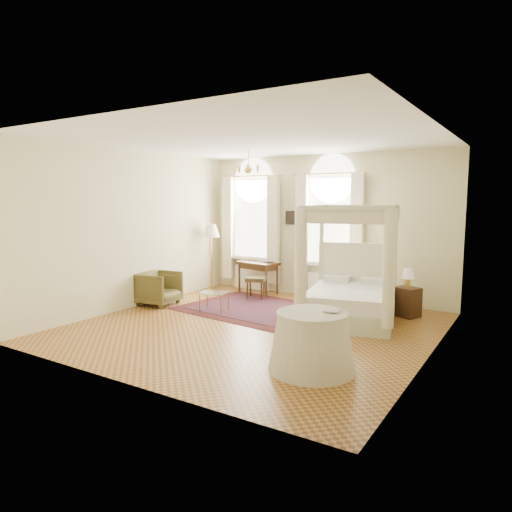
{
  "coord_description": "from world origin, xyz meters",
  "views": [
    {
      "loc": [
        4.27,
        -6.75,
        2.29
      ],
      "look_at": [
        -0.22,
        0.4,
        1.23
      ],
      "focal_mm": 32.0,
      "sensor_mm": 36.0,
      "label": 1
    }
  ],
  "objects_px": {
    "floor_lamp": "(211,234)",
    "nightstand": "(408,302)",
    "stool": "(256,281)",
    "coffee_table": "(214,294)",
    "side_table": "(312,342)",
    "writing_desk": "(258,266)",
    "armchair": "(159,288)",
    "canopy_bed": "(350,295)"
  },
  "relations": [
    {
      "from": "armchair",
      "to": "stool",
      "type": "bearing_deg",
      "value": -49.18
    },
    {
      "from": "armchair",
      "to": "side_table",
      "type": "distance_m",
      "value": 4.79
    },
    {
      "from": "floor_lamp",
      "to": "coffee_table",
      "type": "bearing_deg",
      "value": -51.14
    },
    {
      "from": "writing_desk",
      "to": "floor_lamp",
      "type": "bearing_deg",
      "value": -162.22
    },
    {
      "from": "armchair",
      "to": "coffee_table",
      "type": "bearing_deg",
      "value": -89.5
    },
    {
      "from": "coffee_table",
      "to": "side_table",
      "type": "xyz_separation_m",
      "value": [
        3.12,
        -1.93,
        0.04
      ]
    },
    {
      "from": "writing_desk",
      "to": "coffee_table",
      "type": "distance_m",
      "value": 2.08
    },
    {
      "from": "stool",
      "to": "side_table",
      "type": "height_order",
      "value": "side_table"
    },
    {
      "from": "stool",
      "to": "floor_lamp",
      "type": "height_order",
      "value": "floor_lamp"
    },
    {
      "from": "stool",
      "to": "armchair",
      "type": "distance_m",
      "value": 2.21
    },
    {
      "from": "canopy_bed",
      "to": "floor_lamp",
      "type": "distance_m",
      "value": 4.22
    },
    {
      "from": "nightstand",
      "to": "canopy_bed",
      "type": "bearing_deg",
      "value": -133.62
    },
    {
      "from": "floor_lamp",
      "to": "nightstand",
      "type": "bearing_deg",
      "value": -0.67
    },
    {
      "from": "armchair",
      "to": "floor_lamp",
      "type": "relative_size",
      "value": 0.48
    },
    {
      "from": "stool",
      "to": "armchair",
      "type": "height_order",
      "value": "armchair"
    },
    {
      "from": "writing_desk",
      "to": "nightstand",
      "type": "bearing_deg",
      "value": -6.57
    },
    {
      "from": "writing_desk",
      "to": "stool",
      "type": "relative_size",
      "value": 1.95
    },
    {
      "from": "nightstand",
      "to": "floor_lamp",
      "type": "distance_m",
      "value": 4.98
    },
    {
      "from": "canopy_bed",
      "to": "side_table",
      "type": "bearing_deg",
      "value": -80.11
    },
    {
      "from": "coffee_table",
      "to": "floor_lamp",
      "type": "relative_size",
      "value": 0.38
    },
    {
      "from": "canopy_bed",
      "to": "floor_lamp",
      "type": "bearing_deg",
      "value": 166.7
    },
    {
      "from": "nightstand",
      "to": "stool",
      "type": "relative_size",
      "value": 1.03
    },
    {
      "from": "nightstand",
      "to": "coffee_table",
      "type": "xyz_separation_m",
      "value": [
        -3.5,
        -1.62,
        0.06
      ]
    },
    {
      "from": "stool",
      "to": "armchair",
      "type": "relative_size",
      "value": 0.7
    },
    {
      "from": "nightstand",
      "to": "armchair",
      "type": "distance_m",
      "value": 5.18
    },
    {
      "from": "armchair",
      "to": "floor_lamp",
      "type": "height_order",
      "value": "floor_lamp"
    },
    {
      "from": "stool",
      "to": "floor_lamp",
      "type": "relative_size",
      "value": 0.34
    },
    {
      "from": "stool",
      "to": "armchair",
      "type": "xyz_separation_m",
      "value": [
        -1.46,
        -1.66,
        -0.05
      ]
    },
    {
      "from": "floor_lamp",
      "to": "side_table",
      "type": "distance_m",
      "value": 5.83
    },
    {
      "from": "coffee_table",
      "to": "side_table",
      "type": "distance_m",
      "value": 3.67
    },
    {
      "from": "stool",
      "to": "writing_desk",
      "type": "bearing_deg",
      "value": 117.38
    },
    {
      "from": "writing_desk",
      "to": "armchair",
      "type": "bearing_deg",
      "value": -117.15
    },
    {
      "from": "writing_desk",
      "to": "floor_lamp",
      "type": "height_order",
      "value": "floor_lamp"
    },
    {
      "from": "coffee_table",
      "to": "side_table",
      "type": "bearing_deg",
      "value": -31.76
    },
    {
      "from": "side_table",
      "to": "stool",
      "type": "bearing_deg",
      "value": 131.64
    },
    {
      "from": "writing_desk",
      "to": "coffee_table",
      "type": "bearing_deg",
      "value": -84.41
    },
    {
      "from": "nightstand",
      "to": "stool",
      "type": "bearing_deg",
      "value": -177.25
    },
    {
      "from": "side_table",
      "to": "canopy_bed",
      "type": "bearing_deg",
      "value": 99.89
    },
    {
      "from": "writing_desk",
      "to": "armchair",
      "type": "height_order",
      "value": "writing_desk"
    },
    {
      "from": "writing_desk",
      "to": "side_table",
      "type": "bearing_deg",
      "value": -50.17
    },
    {
      "from": "nightstand",
      "to": "coffee_table",
      "type": "height_order",
      "value": "nightstand"
    },
    {
      "from": "nightstand",
      "to": "coffee_table",
      "type": "relative_size",
      "value": 0.93
    }
  ]
}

